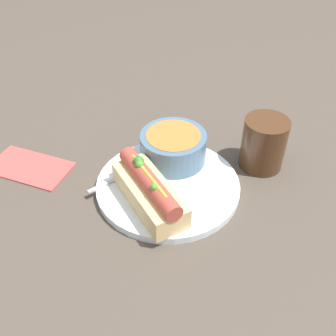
{
  "coord_description": "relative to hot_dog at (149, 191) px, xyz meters",
  "views": [
    {
      "loc": [
        0.32,
        -0.37,
        0.46
      ],
      "look_at": [
        0.0,
        0.0,
        0.05
      ],
      "focal_mm": 42.0,
      "sensor_mm": 36.0,
      "label": 1
    }
  ],
  "objects": [
    {
      "name": "hot_dog",
      "position": [
        0.0,
        0.0,
        0.0
      ],
      "size": [
        0.17,
        0.11,
        0.07
      ],
      "rotation": [
        0.0,
        0.0,
        -0.36
      ],
      "color": "#E5C17F",
      "rests_on": "dinner_plate"
    },
    {
      "name": "drinking_glass",
      "position": [
        0.08,
        0.21,
        0.01
      ],
      "size": [
        0.08,
        0.08,
        0.09
      ],
      "color": "#4C2D19",
      "rests_on": "ground_plane"
    },
    {
      "name": "soup_bowl",
      "position": [
        -0.04,
        0.11,
        0.0
      ],
      "size": [
        0.12,
        0.12,
        0.05
      ],
      "color": "slate",
      "rests_on": "dinner_plate"
    },
    {
      "name": "ground_plane",
      "position": [
        -0.01,
        0.06,
        -0.04
      ],
      "size": [
        4.0,
        4.0,
        0.0
      ],
      "primitive_type": "plane",
      "color": "#4C4238"
    },
    {
      "name": "napkin",
      "position": [
        -0.24,
        -0.07,
        -0.04
      ],
      "size": [
        0.17,
        0.12,
        0.01
      ],
      "rotation": [
        0.0,
        0.0,
        0.33
      ],
      "color": "#E04C47",
      "rests_on": "ground_plane"
    },
    {
      "name": "spoon",
      "position": [
        -0.07,
        0.06,
        -0.02
      ],
      "size": [
        0.05,
        0.14,
        0.01
      ],
      "rotation": [
        0.0,
        0.0,
        1.34
      ],
      "color": "#B7B7BC",
      "rests_on": "dinner_plate"
    },
    {
      "name": "dinner_plate",
      "position": [
        -0.01,
        0.06,
        -0.03
      ],
      "size": [
        0.24,
        0.24,
        0.01
      ],
      "color": "white",
      "rests_on": "ground_plane"
    }
  ]
}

